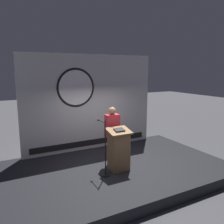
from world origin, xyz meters
TOP-DOWN VIEW (x-y plane):
  - ground_plane at (0.00, 0.00)m, footprint 40.00×40.00m
  - stage_platform at (0.00, 0.00)m, footprint 6.40×4.00m
  - banner_display at (-0.02, 1.85)m, footprint 4.78×0.12m
  - podium at (-0.06, -0.24)m, footprint 0.64×0.50m
  - speaker_person at (-0.02, 0.24)m, footprint 0.40×0.26m
  - microphone_stand at (-0.55, -0.34)m, footprint 0.24×0.57m

SIDE VIEW (x-z plane):
  - ground_plane at x=0.00m, z-range 0.00..0.00m
  - stage_platform at x=0.00m, z-range 0.00..0.30m
  - microphone_stand at x=-0.55m, z-range 0.09..1.57m
  - podium at x=-0.06m, z-range 0.29..1.49m
  - speaker_person at x=-0.02m, z-range 0.32..2.04m
  - banner_display at x=-0.02m, z-range 0.30..3.59m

